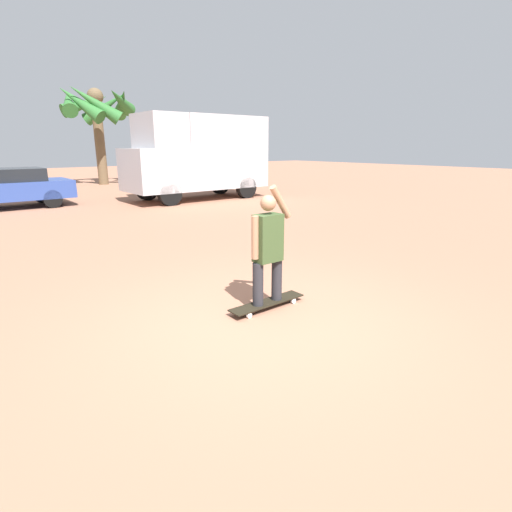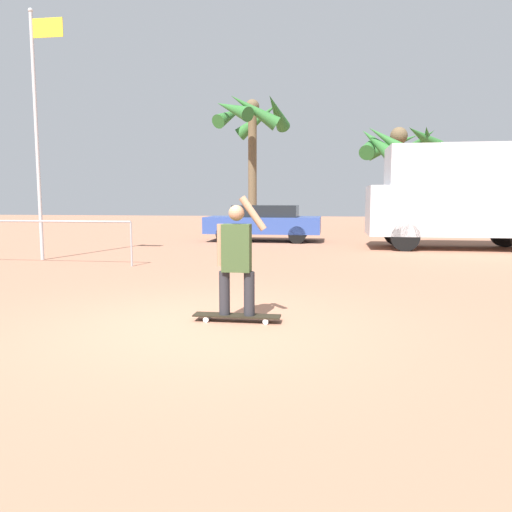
{
  "view_description": "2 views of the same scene",
  "coord_description": "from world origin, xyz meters",
  "px_view_note": "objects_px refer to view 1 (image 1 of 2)",
  "views": [
    {
      "loc": [
        -2.92,
        -3.46,
        2.1
      ],
      "look_at": [
        0.27,
        0.45,
        0.7
      ],
      "focal_mm": 28.0,
      "sensor_mm": 36.0,
      "label": 1
    },
    {
      "loc": [
        1.5,
        -5.95,
        1.59
      ],
      "look_at": [
        0.44,
        1.25,
        0.75
      ],
      "focal_mm": 35.0,
      "sensor_mm": 36.0,
      "label": 2
    }
  ],
  "objects_px": {
    "camper_van": "(199,155)",
    "parked_car_blue": "(4,187)",
    "skateboard": "(267,303)",
    "person_skateboarder": "(268,245)",
    "palm_tree_near_van": "(97,107)"
  },
  "relations": [
    {
      "from": "camper_van",
      "to": "parked_car_blue",
      "type": "xyz_separation_m",
      "value": [
        -6.6,
        1.99,
        -1.03
      ]
    },
    {
      "from": "skateboard",
      "to": "camper_van",
      "type": "xyz_separation_m",
      "value": [
        5.33,
        10.38,
        1.69
      ]
    },
    {
      "from": "person_skateboarder",
      "to": "parked_car_blue",
      "type": "relative_size",
      "value": 0.36
    },
    {
      "from": "parked_car_blue",
      "to": "palm_tree_near_van",
      "type": "relative_size",
      "value": 0.81
    },
    {
      "from": "person_skateboarder",
      "to": "camper_van",
      "type": "relative_size",
      "value": 0.27
    },
    {
      "from": "person_skateboarder",
      "to": "parked_car_blue",
      "type": "height_order",
      "value": "person_skateboarder"
    },
    {
      "from": "person_skateboarder",
      "to": "palm_tree_near_van",
      "type": "bearing_deg",
      "value": 76.9
    },
    {
      "from": "person_skateboarder",
      "to": "camper_van",
      "type": "distance_m",
      "value": 11.71
    },
    {
      "from": "skateboard",
      "to": "palm_tree_near_van",
      "type": "xyz_separation_m",
      "value": [
        4.47,
        19.21,
        4.04
      ]
    },
    {
      "from": "skateboard",
      "to": "parked_car_blue",
      "type": "relative_size",
      "value": 0.27
    },
    {
      "from": "skateboard",
      "to": "person_skateboarder",
      "type": "relative_size",
      "value": 0.74
    },
    {
      "from": "camper_van",
      "to": "palm_tree_near_van",
      "type": "height_order",
      "value": "palm_tree_near_van"
    },
    {
      "from": "skateboard",
      "to": "parked_car_blue",
      "type": "xyz_separation_m",
      "value": [
        -1.26,
        12.37,
        0.65
      ]
    },
    {
      "from": "camper_van",
      "to": "palm_tree_near_van",
      "type": "distance_m",
      "value": 9.17
    },
    {
      "from": "camper_van",
      "to": "palm_tree_near_van",
      "type": "xyz_separation_m",
      "value": [
        -0.86,
        8.82,
        2.35
      ]
    }
  ]
}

